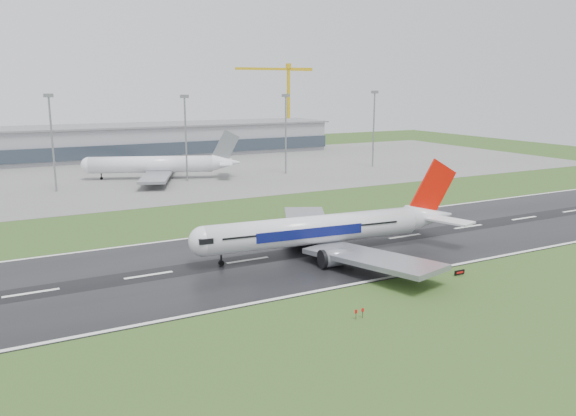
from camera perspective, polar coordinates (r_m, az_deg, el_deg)
ground at (r=115.84m, az=-4.04°, el=-5.24°), size 520.00×520.00×0.00m
runway at (r=115.82m, az=-4.04°, el=-5.21°), size 400.00×45.00×0.10m
apron at (r=233.20m, az=-16.60°, el=3.08°), size 400.00×130.00×0.08m
terminal at (r=291.01m, az=-19.07°, el=6.10°), size 240.00×36.00×15.00m
main_airliner at (r=118.83m, az=4.42°, el=-0.31°), size 65.64×63.07×17.80m
parked_airliner at (r=220.82m, az=-12.81°, el=5.11°), size 76.14×73.82×17.54m
tower_crane at (r=341.11m, az=0.04°, el=10.21°), size 47.79×5.51×46.89m
runway_sign at (r=111.26m, az=16.69°, el=-6.19°), size 2.30×0.79×1.04m
floodmast_2 at (r=203.16m, az=-22.38°, el=5.79°), size 0.64×0.64×30.81m
floodmast_3 at (r=212.29m, az=-10.12°, el=6.65°), size 0.64×0.64×30.16m
floodmast_4 at (r=228.05m, az=-0.23°, el=7.20°), size 0.64×0.64×30.17m
floodmast_5 at (r=250.56m, az=8.52°, el=7.63°), size 0.64×0.64×31.26m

